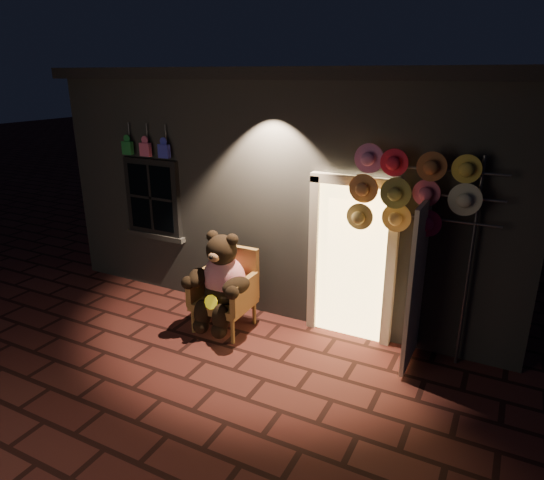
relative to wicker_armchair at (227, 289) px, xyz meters
The scene contains 5 objects.
ground 1.10m from the wicker_armchair, 75.58° to the right, with size 60.00×60.00×0.00m, color #52241F.
shop_building 3.30m from the wicker_armchair, 85.62° to the left, with size 7.30×5.95×3.51m.
wicker_armchair is the anchor object (origin of this frame).
teddy_bear 0.22m from the wicker_armchair, 89.85° to the right, with size 0.98×0.75×1.35m.
hat_rack 2.77m from the wicker_armchair, ahead, with size 1.71×0.22×2.57m.
Camera 1 is at (3.10, -4.24, 3.38)m, focal length 32.00 mm.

